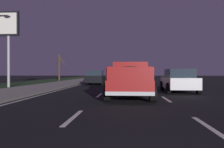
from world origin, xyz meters
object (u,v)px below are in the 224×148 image
at_px(sedan_white, 179,80).
at_px(sedan_tan, 130,77).
at_px(pickup_truck, 130,79).
at_px(sedan_black, 96,77).
at_px(bare_tree_far, 59,67).
at_px(gas_price_sign, 8,30).
at_px(sedan_silver, 147,75).

bearing_deg(sedan_white, sedan_tan, 18.79).
bearing_deg(sedan_tan, sedan_white, -161.21).
bearing_deg(pickup_truck, sedan_tan, -1.00).
bearing_deg(sedan_black, bare_tree_far, 32.29).
height_order(pickup_truck, bare_tree_far, bare_tree_far).
bearing_deg(bare_tree_far, sedan_black, -147.71).
xyz_separation_m(sedan_white, bare_tree_far, (21.05, 14.17, 1.49)).
distance_m(gas_price_sign, bare_tree_far, 16.90).
relative_size(sedan_silver, bare_tree_far, 1.05).
relative_size(pickup_truck, gas_price_sign, 0.81).
bearing_deg(sedan_black, sedan_tan, -95.46).
bearing_deg(sedan_white, bare_tree_far, 33.95).
xyz_separation_m(sedan_silver, sedan_tan, (-17.82, 3.37, 0.00)).
distance_m(pickup_truck, gas_price_sign, 13.91).
xyz_separation_m(sedan_tan, gas_price_sign, (-4.66, 10.87, 4.29)).
bearing_deg(pickup_truck, sedan_silver, -6.73).
xyz_separation_m(sedan_black, bare_tree_far, (11.65, 7.36, 1.49)).
bearing_deg(gas_price_sign, bare_tree_far, 0.77).
xyz_separation_m(sedan_silver, sedan_black, (-17.46, 7.10, 0.00)).
relative_size(pickup_truck, sedan_silver, 1.23).
xyz_separation_m(pickup_truck, sedan_tan, (12.62, -0.22, -0.20)).
bearing_deg(sedan_black, sedan_silver, -22.13).
bearing_deg(bare_tree_far, sedan_white, -146.05).
xyz_separation_m(sedan_black, gas_price_sign, (-5.02, 7.14, 4.29)).
bearing_deg(bare_tree_far, sedan_tan, -137.27).
height_order(sedan_silver, bare_tree_far, bare_tree_far).
relative_size(sedan_silver, sedan_tan, 1.00).
height_order(sedan_tan, bare_tree_far, bare_tree_far).
bearing_deg(gas_price_sign, sedan_silver, -32.36).
distance_m(pickup_truck, sedan_silver, 30.65).
height_order(sedan_white, sedan_silver, same).
relative_size(pickup_truck, bare_tree_far, 1.29).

